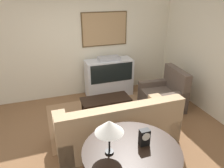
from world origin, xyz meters
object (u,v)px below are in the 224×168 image
mantel_clock (144,137)px  couch (117,128)px  armchair (164,96)px  coffee_table (106,100)px  table_lamp (109,127)px  console_table (132,154)px  tv (109,77)px

mantel_clock → couch: bearing=88.1°
armchair → coffee_table: (-1.45, 0.08, 0.09)m
table_lamp → armchair: bearing=44.0°
console_table → coffee_table: bearing=81.4°
tv → mantel_clock: bearing=-99.8°
console_table → table_lamp: 0.53m
tv → console_table: bearing=-103.1°
tv → couch: size_ratio=0.55×
armchair → table_lamp: table_lamp is taller
console_table → mantel_clock: (0.19, 0.05, 0.18)m
table_lamp → mantel_clock: size_ratio=2.07×
armchair → table_lamp: bearing=-41.8°
coffee_table → armchair: bearing=-3.1°
armchair → table_lamp: size_ratio=2.10×
armchair → couch: bearing=-55.5°
coffee_table → couch: bearing=-95.1°
table_lamp → console_table: bearing=-10.2°
console_table → table_lamp: bearing=169.8°
console_table → mantel_clock: size_ratio=5.61×
armchair → console_table: (-1.77, -2.03, 0.43)m
console_table → couch: bearing=78.5°
coffee_table → table_lamp: bearing=-106.3°
tv → coffee_table: size_ratio=1.13×
coffee_table → table_lamp: (-0.60, -2.06, 0.79)m
armchair → mantel_clock: size_ratio=4.35×
tv → table_lamp: table_lamp is taller
couch → mantel_clock: mantel_clock is taller
tv → mantel_clock: (-0.53, -3.04, 0.40)m
tv → mantel_clock: 3.11m
coffee_table → console_table: bearing=-98.6°
tv → coffee_table: bearing=-112.4°
couch → mantel_clock: (-0.04, -1.08, 0.58)m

